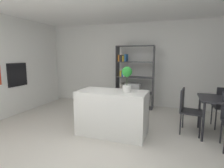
{
  "coord_description": "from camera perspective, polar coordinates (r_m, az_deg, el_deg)",
  "views": [
    {
      "loc": [
        1.07,
        -2.76,
        1.57
      ],
      "look_at": [
        -0.01,
        0.27,
        1.07
      ],
      "focal_mm": 29.35,
      "sensor_mm": 36.0,
      "label": 1
    }
  ],
  "objects": [
    {
      "name": "open_bookshelf",
      "position": [
        5.59,
        6.26,
        1.64
      ],
      "size": [
        1.12,
        0.35,
        1.87
      ],
      "color": "#4C4C51",
      "rests_on": "ground_plane"
    },
    {
      "name": "potted_plant_on_island",
      "position": [
        3.5,
        4.67,
        2.16
      ],
      "size": [
        0.2,
        0.2,
        0.49
      ],
      "color": "white",
      "rests_on": "kitchen_island"
    },
    {
      "name": "dining_chair_island_side",
      "position": [
        4.07,
        22.26,
        -6.56
      ],
      "size": [
        0.47,
        0.51,
        0.91
      ],
      "rotation": [
        0.0,
        0.0,
        1.43
      ],
      "color": "#232328",
      "rests_on": "ground_plane"
    },
    {
      "name": "kitchen_island",
      "position": [
        3.72,
        0.14,
        -8.89
      ],
      "size": [
        1.36,
        0.7,
        0.88
      ],
      "primitive_type": "cube",
      "color": "white",
      "rests_on": "ground_plane"
    },
    {
      "name": "ground_plane",
      "position": [
        3.35,
        -1.41,
        -19.17
      ],
      "size": [
        10.1,
        10.1,
        0.0
      ],
      "primitive_type": "plane",
      "color": "beige"
    },
    {
      "name": "back_partition",
      "position": [
        5.86,
        9.2,
        5.92
      ],
      "size": [
        7.33,
        0.06,
        2.58
      ],
      "primitive_type": "cube",
      "color": "white",
      "rests_on": "ground_plane"
    },
    {
      "name": "built_in_oven",
      "position": [
        5.51,
        -27.41,
        2.63
      ],
      "size": [
        0.06,
        0.6,
        0.62
      ],
      "color": "black",
      "rests_on": "ground_plane"
    }
  ]
}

